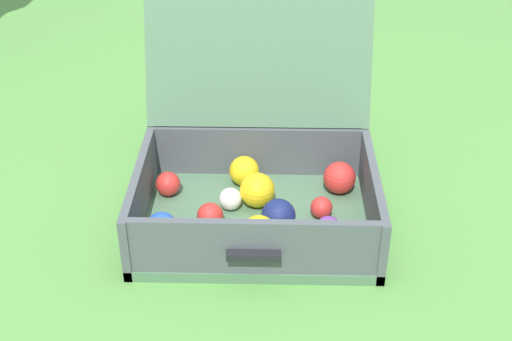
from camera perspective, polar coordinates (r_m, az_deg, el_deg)
ground_plane at (r=1.62m, az=1.80°, el=-4.62°), size 16.00×16.00×0.00m
open_suitcase at (r=1.61m, az=0.16°, el=0.07°), size 0.54×0.56×0.53m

